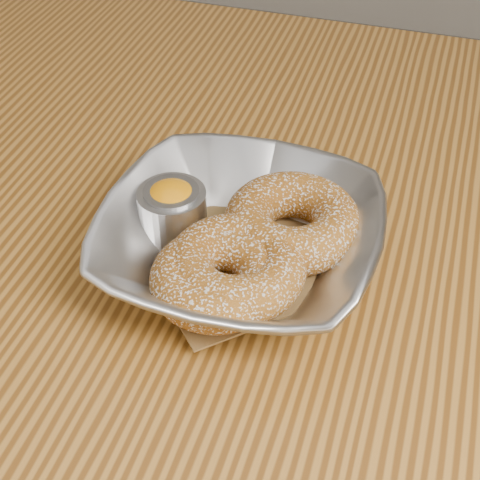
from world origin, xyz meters
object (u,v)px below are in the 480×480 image
(donut_back, at_px, (292,222))
(donut_front, at_px, (216,279))
(serving_bowl, at_px, (240,242))
(table, at_px, (339,307))
(ramekin, at_px, (172,210))
(donut_extra, at_px, (235,267))

(donut_back, bearing_deg, donut_front, -116.23)
(serving_bowl, bearing_deg, table, 43.68)
(ramekin, bearing_deg, donut_front, -45.96)
(serving_bowl, xyz_separation_m, donut_front, (-0.00, -0.04, 0.00))
(serving_bowl, relative_size, donut_back, 1.99)
(donut_extra, bearing_deg, serving_bowl, 100.70)
(table, distance_m, donut_front, 0.19)
(donut_back, bearing_deg, donut_extra, -113.78)
(table, bearing_deg, donut_front, -124.59)
(donut_back, distance_m, donut_front, 0.09)
(table, relative_size, donut_front, 11.83)
(donut_back, relative_size, ramekin, 1.97)
(ramekin, bearing_deg, serving_bowl, -13.88)
(donut_front, height_order, donut_extra, donut_extra)
(table, bearing_deg, donut_back, -137.36)
(table, distance_m, serving_bowl, 0.17)
(table, distance_m, donut_back, 0.14)
(table, relative_size, serving_bowl, 5.36)
(serving_bowl, bearing_deg, donut_extra, -79.30)
(serving_bowl, bearing_deg, donut_front, -96.02)
(donut_front, height_order, ramekin, ramekin)
(table, height_order, donut_front, donut_front)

